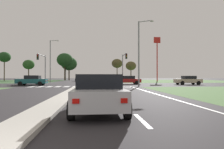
{
  "coord_description": "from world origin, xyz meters",
  "views": [
    {
      "loc": [
        1.99,
        -1.82,
        1.43
      ],
      "look_at": [
        4.96,
        31.03,
        1.71
      ],
      "focal_mm": 30.85,
      "sensor_mm": 36.0,
      "label": 1
    }
  ],
  "objects_px": {
    "car_silver_seventh": "(99,93)",
    "treeline_fifth": "(117,63)",
    "car_black_near": "(79,78)",
    "treeline_fourth": "(65,60)",
    "treeline_near": "(4,57)",
    "street_lamp_fourth": "(66,66)",
    "car_white_eighth": "(31,80)",
    "traffic_signal_far_left": "(43,63)",
    "treeline_sixth": "(131,66)",
    "car_navy_fourth": "(99,82)",
    "fastfood_pole_sign": "(157,49)",
    "treeline_third": "(69,64)",
    "car_red_sixth": "(128,80)",
    "traffic_signal_far_right": "(124,63)",
    "car_teal_fifth": "(32,80)",
    "car_beige_third": "(188,80)",
    "street_lamp_third": "(51,59)",
    "pedestrian_at_median": "(85,77)",
    "treeline_second": "(29,65)"
  },
  "relations": [
    {
      "from": "car_teal_fifth",
      "to": "traffic_signal_far_right",
      "type": "height_order",
      "value": "traffic_signal_far_right"
    },
    {
      "from": "car_teal_fifth",
      "to": "treeline_sixth",
      "type": "distance_m",
      "value": 44.8
    },
    {
      "from": "treeline_sixth",
      "to": "car_navy_fourth",
      "type": "bearing_deg",
      "value": -104.63
    },
    {
      "from": "car_silver_seventh",
      "to": "street_lamp_fourth",
      "type": "relative_size",
      "value": 0.47
    },
    {
      "from": "street_lamp_third",
      "to": "treeline_fourth",
      "type": "relative_size",
      "value": 1.03
    },
    {
      "from": "traffic_signal_far_right",
      "to": "street_lamp_fourth",
      "type": "height_order",
      "value": "street_lamp_fourth"
    },
    {
      "from": "car_white_eighth",
      "to": "treeline_fourth",
      "type": "xyz_separation_m",
      "value": [
        0.84,
        32.24,
        6.15
      ]
    },
    {
      "from": "car_beige_third",
      "to": "treeline_third",
      "type": "bearing_deg",
      "value": 33.46
    },
    {
      "from": "car_black_near",
      "to": "treeline_fourth",
      "type": "xyz_separation_m",
      "value": [
        -5.83,
        11.72,
        6.13
      ]
    },
    {
      "from": "treeline_fourth",
      "to": "treeline_sixth",
      "type": "relative_size",
      "value": 1.36
    },
    {
      "from": "car_silver_seventh",
      "to": "treeline_fourth",
      "type": "xyz_separation_m",
      "value": [
        -10.27,
        58.79,
        6.18
      ]
    },
    {
      "from": "car_navy_fourth",
      "to": "car_white_eighth",
      "type": "height_order",
      "value": "car_white_eighth"
    },
    {
      "from": "car_silver_seventh",
      "to": "treeline_fifth",
      "type": "relative_size",
      "value": 0.56
    },
    {
      "from": "car_red_sixth",
      "to": "street_lamp_third",
      "type": "xyz_separation_m",
      "value": [
        -15.61,
        11.2,
        4.54
      ]
    },
    {
      "from": "car_red_sixth",
      "to": "street_lamp_fourth",
      "type": "height_order",
      "value": "street_lamp_fourth"
    },
    {
      "from": "street_lamp_fourth",
      "to": "fastfood_pole_sign",
      "type": "distance_m",
      "value": 31.73
    },
    {
      "from": "car_beige_third",
      "to": "treeline_third",
      "type": "height_order",
      "value": "treeline_third"
    },
    {
      "from": "treeline_near",
      "to": "car_silver_seventh",
      "type": "bearing_deg",
      "value": -62.9
    },
    {
      "from": "treeline_near",
      "to": "treeline_fourth",
      "type": "relative_size",
      "value": 0.99
    },
    {
      "from": "street_lamp_third",
      "to": "pedestrian_at_median",
      "type": "xyz_separation_m",
      "value": [
        7.69,
        -0.97,
        -4.09
      ]
    },
    {
      "from": "car_beige_third",
      "to": "treeline_second",
      "type": "distance_m",
      "value": 50.37
    },
    {
      "from": "car_white_eighth",
      "to": "treeline_third",
      "type": "bearing_deg",
      "value": -3.38
    },
    {
      "from": "pedestrian_at_median",
      "to": "treeline_fifth",
      "type": "height_order",
      "value": "treeline_fifth"
    },
    {
      "from": "car_black_near",
      "to": "treeline_third",
      "type": "bearing_deg",
      "value": -71.14
    },
    {
      "from": "car_white_eighth",
      "to": "traffic_signal_far_left",
      "type": "bearing_deg",
      "value": -30.64
    },
    {
      "from": "fastfood_pole_sign",
      "to": "treeline_third",
      "type": "relative_size",
      "value": 1.49
    },
    {
      "from": "car_red_sixth",
      "to": "traffic_signal_far_left",
      "type": "relative_size",
      "value": 0.85
    },
    {
      "from": "treeline_fifth",
      "to": "treeline_fourth",
      "type": "bearing_deg",
      "value": 179.57
    },
    {
      "from": "car_beige_third",
      "to": "fastfood_pole_sign",
      "type": "relative_size",
      "value": 0.36
    },
    {
      "from": "treeline_fifth",
      "to": "street_lamp_third",
      "type": "bearing_deg",
      "value": -128.99
    },
    {
      "from": "treeline_third",
      "to": "treeline_fifth",
      "type": "xyz_separation_m",
      "value": [
        16.68,
        -2.03,
        0.06
      ]
    },
    {
      "from": "fastfood_pole_sign",
      "to": "treeline_fourth",
      "type": "height_order",
      "value": "fastfood_pole_sign"
    },
    {
      "from": "car_white_eighth",
      "to": "car_teal_fifth",
      "type": "bearing_deg",
      "value": -159.31
    },
    {
      "from": "pedestrian_at_median",
      "to": "treeline_near",
      "type": "xyz_separation_m",
      "value": [
        -26.43,
        20.29,
        6.24
      ]
    },
    {
      "from": "car_white_eighth",
      "to": "car_silver_seventh",
      "type": "bearing_deg",
      "value": -157.29
    },
    {
      "from": "car_black_near",
      "to": "street_lamp_fourth",
      "type": "relative_size",
      "value": 0.49
    },
    {
      "from": "car_silver_seventh",
      "to": "pedestrian_at_median",
      "type": "bearing_deg",
      "value": 93.72
    },
    {
      "from": "car_navy_fourth",
      "to": "treeline_second",
      "type": "bearing_deg",
      "value": 116.16
    },
    {
      "from": "car_red_sixth",
      "to": "car_white_eighth",
      "type": "xyz_separation_m",
      "value": [
        -16.7,
        0.86,
        0.03
      ]
    },
    {
      "from": "street_lamp_third",
      "to": "car_silver_seventh",
      "type": "bearing_deg",
      "value": -74.8
    },
    {
      "from": "traffic_signal_far_right",
      "to": "traffic_signal_far_left",
      "type": "relative_size",
      "value": 1.05
    },
    {
      "from": "car_beige_third",
      "to": "street_lamp_third",
      "type": "relative_size",
      "value": 0.46
    },
    {
      "from": "car_red_sixth",
      "to": "fastfood_pole_sign",
      "type": "height_order",
      "value": "fastfood_pole_sign"
    },
    {
      "from": "car_white_eighth",
      "to": "traffic_signal_far_left",
      "type": "distance_m",
      "value": 4.02
    },
    {
      "from": "car_navy_fourth",
      "to": "car_teal_fifth",
      "type": "height_order",
      "value": "car_teal_fifth"
    },
    {
      "from": "car_red_sixth",
      "to": "traffic_signal_far_right",
      "type": "height_order",
      "value": "traffic_signal_far_right"
    },
    {
      "from": "street_lamp_fourth",
      "to": "treeline_third",
      "type": "relative_size",
      "value": 1.09
    },
    {
      "from": "car_white_eighth",
      "to": "treeline_fourth",
      "type": "relative_size",
      "value": 0.47
    },
    {
      "from": "treeline_third",
      "to": "treeline_fourth",
      "type": "distance_m",
      "value": 2.52
    },
    {
      "from": "car_beige_third",
      "to": "car_red_sixth",
      "type": "xyz_separation_m",
      "value": [
        -9.92,
        2.24,
        0.0
      ]
    }
  ]
}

